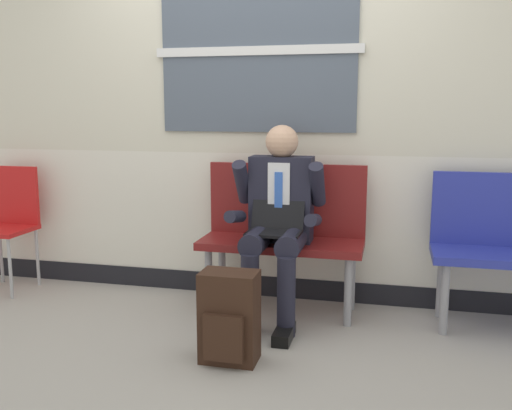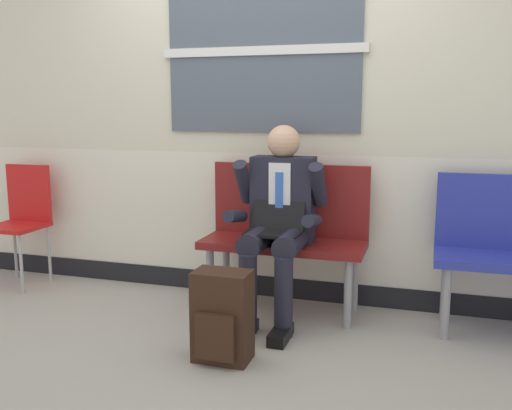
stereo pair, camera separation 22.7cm
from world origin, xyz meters
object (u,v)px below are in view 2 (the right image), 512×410
(bench_with_person, at_px, (286,228))
(person_seated, at_px, (278,218))
(backpack, at_px, (222,317))
(folding_chair, at_px, (23,213))

(bench_with_person, xyz_separation_m, person_seated, (-0.00, -0.20, 0.10))
(backpack, bearing_deg, person_seated, 79.79)
(bench_with_person, relative_size, person_seated, 0.86)
(folding_chair, bearing_deg, person_seated, -4.88)
(person_seated, distance_m, backpack, 0.81)
(bench_with_person, distance_m, backpack, 0.95)
(bench_with_person, relative_size, backpack, 2.16)
(backpack, relative_size, folding_chair, 0.54)
(person_seated, bearing_deg, folding_chair, 175.12)
(person_seated, relative_size, folding_chair, 1.36)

